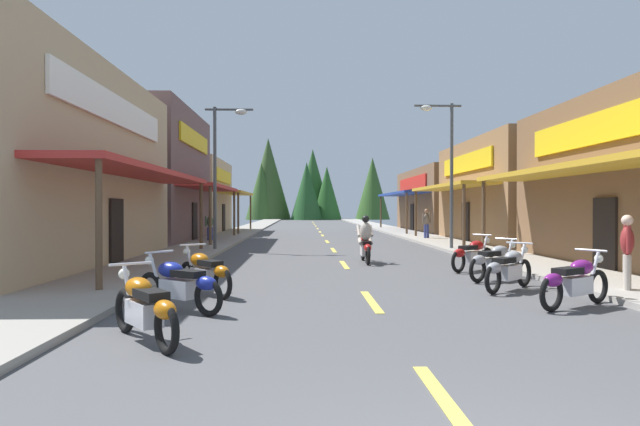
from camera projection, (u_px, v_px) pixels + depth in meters
ground at (322, 236)px, 35.60m from camera, size 9.13×95.56×0.10m
sidewalk_left at (234, 234)px, 35.41m from camera, size 2.57×95.56×0.12m
sidewalk_right at (409, 234)px, 35.80m from camera, size 2.57×95.56×0.12m
centerline_dashes at (321, 233)px, 37.80m from camera, size 0.16×68.67×0.01m
storefront_left_middle at (110, 176)px, 28.39m from camera, size 10.73×9.96×7.00m
storefront_left_far at (175, 197)px, 38.92m from camera, size 8.82×9.67×5.29m
storefront_right_middle at (543, 192)px, 27.61m from camera, size 9.90×11.12×5.29m
storefront_right_far at (463, 200)px, 41.00m from camera, size 9.62×13.29×4.76m
streetlamp_left at (222, 157)px, 22.16m from camera, size 1.99×0.30×6.01m
streetlamp_right at (445, 155)px, 22.46m from camera, size 1.99×0.30×6.21m
motorcycle_parked_right_0 at (575, 281)px, 9.67m from camera, size 1.87×1.22×1.04m
motorcycle_parked_right_1 at (509, 268)px, 11.66m from camera, size 1.62×1.54×1.04m
motorcycle_parked_right_2 at (495, 261)px, 13.32m from camera, size 1.76×1.38×1.04m
motorcycle_parked_right_3 at (472, 254)px, 15.34m from camera, size 1.68×1.47×1.04m
motorcycle_parked_left_0 at (145, 307)px, 7.12m from camera, size 1.37×1.77×1.04m
motorcycle_parked_left_1 at (179, 284)px, 9.28m from camera, size 1.78×1.35×1.04m
motorcycle_parked_left_2 at (205, 272)px, 11.06m from camera, size 1.42×1.73×1.04m
rider_cruising_lead at (365, 243)px, 17.53m from camera, size 0.60×2.14×1.57m
pedestrian_by_shop at (210, 225)px, 27.95m from camera, size 0.47×0.43×1.60m
pedestrian_browsing at (627, 249)px, 11.02m from camera, size 0.39×0.52×1.67m
pedestrian_waiting at (426, 222)px, 30.02m from camera, size 0.54×0.37×1.76m
treeline_backdrop at (302, 185)px, 84.12m from camera, size 22.86×9.44×12.89m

